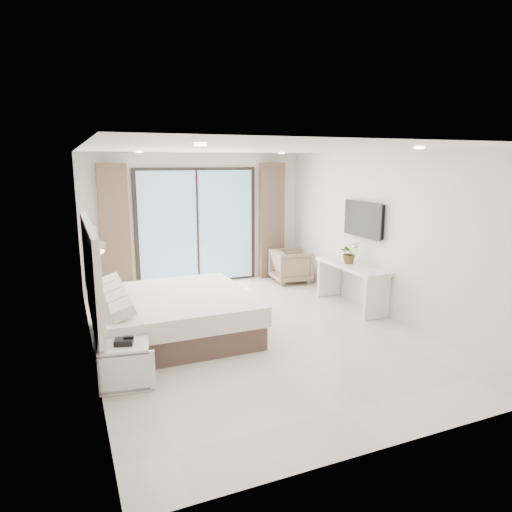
{
  "coord_description": "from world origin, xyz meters",
  "views": [
    {
      "loc": [
        -2.52,
        -6.02,
        2.53
      ],
      "look_at": [
        0.19,
        0.4,
        1.08
      ],
      "focal_mm": 32.0,
      "sensor_mm": 36.0,
      "label": 1
    }
  ],
  "objects_px": {
    "nightstand": "(125,365)",
    "console_desk": "(352,276)",
    "armchair": "(291,264)",
    "bed": "(171,315)"
  },
  "relations": [
    {
      "from": "nightstand",
      "to": "armchair",
      "type": "height_order",
      "value": "armchair"
    },
    {
      "from": "nightstand",
      "to": "armchair",
      "type": "distance_m",
      "value": 5.14
    },
    {
      "from": "console_desk",
      "to": "armchair",
      "type": "bearing_deg",
      "value": 95.61
    },
    {
      "from": "nightstand",
      "to": "console_desk",
      "type": "distance_m",
      "value": 4.32
    },
    {
      "from": "nightstand",
      "to": "console_desk",
      "type": "bearing_deg",
      "value": 28.61
    },
    {
      "from": "armchair",
      "to": "bed",
      "type": "bearing_deg",
      "value": 129.91
    },
    {
      "from": "bed",
      "to": "console_desk",
      "type": "relative_size",
      "value": 1.38
    },
    {
      "from": "bed",
      "to": "armchair",
      "type": "xyz_separation_m",
      "value": [
        3.04,
        2.09,
        0.06
      ]
    },
    {
      "from": "nightstand",
      "to": "console_desk",
      "type": "xyz_separation_m",
      "value": [
        4.06,
        1.44,
        0.31
      ]
    },
    {
      "from": "bed",
      "to": "nightstand",
      "type": "bearing_deg",
      "value": -122.71
    }
  ]
}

